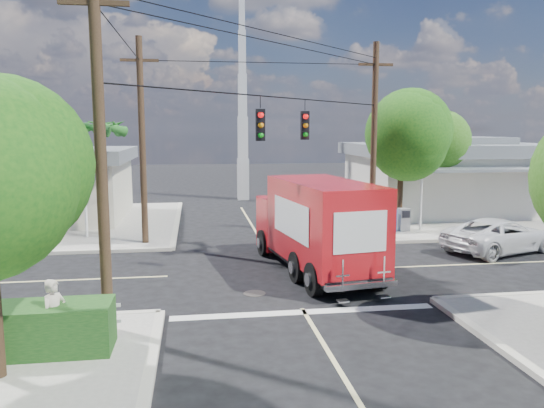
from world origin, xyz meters
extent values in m
plane|color=black|center=(0.00, 0.00, 0.00)|extent=(120.00, 120.00, 0.00)
cube|color=#9A958B|center=(11.00, 11.00, 0.07)|extent=(14.00, 14.00, 0.14)
cube|color=beige|center=(4.00, 11.00, 0.07)|extent=(0.25, 14.00, 0.14)
cube|color=beige|center=(11.00, 4.00, 0.07)|extent=(14.00, 0.25, 0.14)
cube|color=#9A958B|center=(-11.00, 11.00, 0.07)|extent=(14.00, 14.00, 0.14)
cube|color=beige|center=(-4.00, 11.00, 0.07)|extent=(0.25, 14.00, 0.14)
cube|color=beige|center=(0.00, 10.00, 0.01)|extent=(0.12, 12.00, 0.01)
cube|color=beige|center=(10.00, 0.00, 0.01)|extent=(12.00, 0.12, 0.01)
cube|color=silver|center=(0.00, -4.30, 0.01)|extent=(7.50, 0.40, 0.01)
cube|color=beige|center=(12.50, 12.00, 1.84)|extent=(11.00, 8.00, 3.40)
cube|color=gray|center=(12.50, 12.00, 3.89)|extent=(11.80, 8.80, 0.70)
cube|color=gray|center=(12.50, 12.00, 4.39)|extent=(6.05, 4.40, 0.50)
cube|color=gray|center=(12.50, 7.10, 3.04)|extent=(9.90, 1.80, 0.15)
cylinder|color=silver|center=(8.10, 6.30, 1.59)|extent=(0.12, 0.12, 2.90)
cube|color=beige|center=(-12.00, 12.50, 1.74)|extent=(10.00, 8.00, 3.20)
cube|color=gray|center=(-12.00, 12.50, 3.69)|extent=(10.80, 8.80, 0.70)
cube|color=gray|center=(-12.00, 12.50, 4.19)|extent=(5.50, 4.40, 0.50)
cylinder|color=silver|center=(-8.00, 6.80, 1.49)|extent=(0.12, 0.12, 2.70)
cube|color=silver|center=(0.50, 20.00, 1.50)|extent=(0.80, 0.80, 3.00)
cube|color=silver|center=(0.50, 20.00, 4.50)|extent=(0.70, 0.70, 3.00)
cube|color=silver|center=(0.50, 20.00, 7.50)|extent=(0.60, 0.60, 3.00)
cube|color=silver|center=(0.50, 20.00, 10.50)|extent=(0.50, 0.50, 3.00)
cube|color=silver|center=(0.50, 20.00, 13.50)|extent=(0.40, 0.40, 3.00)
cylinder|color=#422D1C|center=(7.20, 6.80, 2.19)|extent=(0.28, 0.28, 4.10)
sphere|color=#164F13|center=(7.20, 6.80, 4.75)|extent=(4.10, 4.10, 4.10)
sphere|color=#164F13|center=(6.80, 7.00, 5.00)|extent=(3.33, 3.33, 3.33)
sphere|color=#164F13|center=(7.55, 6.50, 4.62)|extent=(3.58, 3.58, 3.58)
cylinder|color=#422D1C|center=(9.80, 9.00, 1.93)|extent=(0.28, 0.28, 3.58)
sphere|color=#2C6413|center=(9.80, 9.00, 4.17)|extent=(3.58, 3.58, 3.58)
sphere|color=#2C6413|center=(9.40, 9.20, 4.40)|extent=(2.91, 2.91, 2.91)
sphere|color=#2C6413|center=(10.15, 8.70, 4.06)|extent=(3.14, 3.14, 3.14)
cylinder|color=#422D1C|center=(-7.50, 7.50, 2.64)|extent=(0.24, 0.24, 5.00)
cone|color=#246922|center=(-6.60, 7.50, 5.24)|extent=(0.50, 2.06, 0.98)
cone|color=#246922|center=(-6.94, 8.20, 5.24)|extent=(1.92, 1.68, 0.98)
cone|color=#246922|center=(-7.70, 8.38, 5.24)|extent=(2.12, 0.95, 0.98)
cone|color=#246922|center=(-8.31, 7.89, 5.24)|extent=(1.34, 2.07, 0.98)
cone|color=#246922|center=(-8.31, 7.11, 5.24)|extent=(1.34, 2.07, 0.98)
cone|color=#246922|center=(-7.70, 6.62, 5.24)|extent=(2.12, 0.95, 0.98)
cone|color=#246922|center=(-6.94, 6.80, 5.24)|extent=(1.92, 1.68, 0.98)
cylinder|color=#422D1C|center=(-9.50, 9.00, 2.44)|extent=(0.24, 0.24, 4.60)
cone|color=#246922|center=(-8.60, 9.00, 4.84)|extent=(0.50, 2.06, 0.98)
cone|color=#246922|center=(-8.94, 9.70, 4.84)|extent=(1.92, 1.68, 0.98)
cone|color=#246922|center=(-9.70, 9.88, 4.84)|extent=(2.12, 0.95, 0.98)
cone|color=#246922|center=(-10.31, 9.39, 4.84)|extent=(1.34, 2.07, 0.98)
cone|color=#246922|center=(-10.31, 8.61, 4.84)|extent=(1.34, 2.07, 0.98)
cone|color=#246922|center=(-9.70, 8.12, 4.84)|extent=(2.12, 0.95, 0.98)
cone|color=#246922|center=(-8.94, 8.30, 4.84)|extent=(1.92, 1.68, 0.98)
cylinder|color=#473321|center=(-5.20, -5.20, 4.50)|extent=(0.28, 0.28, 9.00)
cube|color=#473321|center=(-5.20, -5.20, 8.00)|extent=(1.60, 0.12, 0.12)
cylinder|color=#473321|center=(5.20, 5.20, 4.50)|extent=(0.28, 0.28, 9.00)
cube|color=#473321|center=(5.20, 5.20, 8.00)|extent=(1.60, 0.12, 0.12)
cylinder|color=#473321|center=(-5.20, 5.20, 4.50)|extent=(0.28, 0.28, 9.00)
cube|color=#473321|center=(-5.20, 5.20, 8.00)|extent=(1.60, 0.12, 0.12)
cylinder|color=black|center=(0.00, 0.00, 6.20)|extent=(10.43, 10.43, 0.04)
cube|color=black|center=(-0.80, -0.80, 5.25)|extent=(0.30, 0.24, 1.05)
sphere|color=red|center=(-0.80, -0.94, 5.58)|extent=(0.20, 0.20, 0.20)
cube|color=black|center=(1.10, 1.10, 5.25)|extent=(0.30, 0.24, 1.05)
sphere|color=red|center=(1.10, 0.96, 5.58)|extent=(0.20, 0.20, 0.20)
cube|color=silver|center=(-5.00, -5.60, 0.64)|extent=(0.09, 0.06, 1.00)
cube|color=#B41711|center=(5.80, 6.20, 0.69)|extent=(0.50, 0.50, 1.10)
cube|color=#10439C|center=(6.50, 6.20, 0.69)|extent=(0.50, 0.50, 1.10)
cube|color=slate|center=(7.20, 6.20, 0.69)|extent=(0.50, 0.50, 1.10)
cube|color=black|center=(1.26, 0.03, 0.53)|extent=(3.32, 7.71, 0.24)
cube|color=red|center=(0.81, 2.91, 1.29)|extent=(2.52, 1.96, 2.11)
cube|color=black|center=(0.71, 3.58, 1.67)|extent=(2.02, 0.54, 0.91)
cube|color=silver|center=(0.68, 3.76, 0.62)|extent=(2.19, 0.45, 0.33)
cube|color=red|center=(1.39, -0.82, 1.96)|extent=(3.22, 5.85, 2.78)
cube|color=white|center=(2.59, -0.64, 2.11)|extent=(0.55, 3.41, 1.24)
cube|color=white|center=(0.19, -1.01, 2.11)|extent=(0.55, 3.41, 1.24)
cube|color=white|center=(1.82, -3.58, 2.11)|extent=(1.71, 0.28, 1.24)
cube|color=silver|center=(1.84, -3.71, 0.53)|extent=(2.31, 0.59, 0.17)
cube|color=silver|center=(1.19, -3.93, 0.91)|extent=(0.43, 0.12, 0.96)
cube|color=silver|center=(2.52, -3.73, 0.91)|extent=(0.43, 0.12, 0.96)
cylinder|color=black|center=(-0.25, 2.60, 0.53)|extent=(0.46, 1.09, 1.05)
cylinder|color=black|center=(1.92, 2.94, 0.53)|extent=(0.46, 1.09, 1.05)
cylinder|color=black|center=(0.60, -2.88, 0.53)|extent=(0.46, 1.09, 1.05)
cylinder|color=black|center=(2.77, -2.54, 0.53)|extent=(0.46, 1.09, 1.05)
imported|color=silver|center=(9.62, 1.78, 0.71)|extent=(5.60, 3.96, 1.42)
imported|color=beige|center=(-6.13, -6.49, 0.99)|extent=(0.68, 0.74, 1.70)
camera|label=1|loc=(-2.98, -18.37, 5.12)|focal=35.00mm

